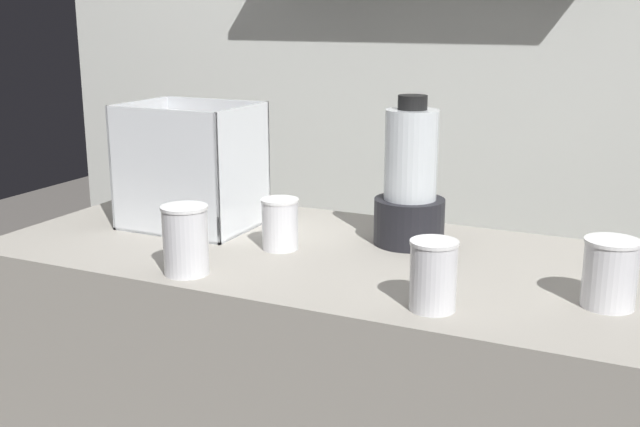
% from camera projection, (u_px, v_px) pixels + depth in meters
% --- Properties ---
extents(back_wall_unit, '(2.60, 0.24, 2.50)m').
position_uv_depth(back_wall_unit, '(433.00, 57.00, 2.23)').
color(back_wall_unit, silver).
rests_on(back_wall_unit, ground_plane).
extents(carrot_display_bin, '(0.29, 0.23, 0.29)m').
position_uv_depth(carrot_display_bin, '(193.00, 189.00, 1.82)').
color(carrot_display_bin, white).
rests_on(carrot_display_bin, counter).
extents(blender_pitcher, '(0.15, 0.15, 0.32)m').
position_uv_depth(blender_pitcher, '(410.00, 186.00, 1.66)').
color(blender_pitcher, black).
rests_on(blender_pitcher, counter).
extents(juice_cup_pomegranate_far_left, '(0.09, 0.09, 0.13)m').
position_uv_depth(juice_cup_pomegranate_far_left, '(186.00, 244.00, 1.48)').
color(juice_cup_pomegranate_far_left, white).
rests_on(juice_cup_pomegranate_far_left, counter).
extents(juice_cup_carrot_left, '(0.08, 0.08, 0.11)m').
position_uv_depth(juice_cup_carrot_left, '(280.00, 227.00, 1.64)').
color(juice_cup_carrot_left, white).
rests_on(juice_cup_carrot_left, counter).
extents(juice_cup_beet_middle, '(0.08, 0.08, 0.12)m').
position_uv_depth(juice_cup_beet_middle, '(433.00, 279.00, 1.31)').
color(juice_cup_beet_middle, white).
rests_on(juice_cup_beet_middle, counter).
extents(juice_cup_pomegranate_right, '(0.09, 0.09, 0.12)m').
position_uv_depth(juice_cup_pomegranate_right, '(610.00, 278.00, 1.32)').
color(juice_cup_pomegranate_right, white).
rests_on(juice_cup_pomegranate_right, counter).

